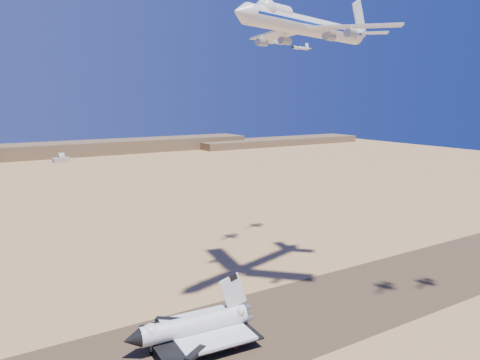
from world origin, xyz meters
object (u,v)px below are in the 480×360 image
carrier_747 (306,26)px  crew_c (236,349)px  chase_jet_f (300,48)px  chase_jet_e (275,42)px  shuttle (193,327)px  crew_a (223,347)px  crew_b (216,349)px

carrier_747 → crew_c: (-42.57, -20.79, -102.03)m
carrier_747 → chase_jet_f: (45.47, 58.25, -0.00)m
chase_jet_e → chase_jet_f: chase_jet_e is taller
shuttle → chase_jet_f: size_ratio=2.84×
carrier_747 → crew_a: carrier_747 is taller
crew_a → chase_jet_f: (90.94, 76.02, 101.97)m
carrier_747 → crew_c: 112.49m
carrier_747 → chase_jet_e: bearing=49.4°
crew_b → chase_jet_e: (68.19, 63.81, 102.29)m
carrier_747 → chase_jet_f: carrier_747 is taller
shuttle → chase_jet_f: bearing=39.5°
chase_jet_e → crew_b: bearing=-159.3°
crew_a → crew_b: crew_a is taller
crew_a → crew_c: (2.89, -3.01, -0.06)m
crew_c → chase_jet_e: size_ratio=0.11×
crew_a → crew_c: size_ratio=1.07×
crew_a → shuttle: bearing=55.2°
crew_a → chase_jet_f: bearing=-32.7°
carrier_747 → crew_c: bearing=-170.7°
carrier_747 → crew_a: bearing=-175.4°
crew_c → crew_a: bearing=-20.8°
carrier_747 → chase_jet_f: size_ratio=5.56×
crew_a → chase_jet_f: 156.36m
crew_a → chase_jet_e: (66.02, 64.15, 102.22)m
shuttle → chase_jet_e: (72.17, 56.24, 97.45)m
chase_jet_f → crew_c: bearing=-150.7°
shuttle → carrier_747: bearing=15.2°
crew_b → chase_jet_f: bearing=-51.1°
carrier_747 → chase_jet_e: (20.55, 46.37, 0.25)m
carrier_747 → chase_jet_e: size_ratio=5.50×
chase_jet_f → chase_jet_e: bearing=-167.1°
chase_jet_f → crew_b: bearing=-153.5°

